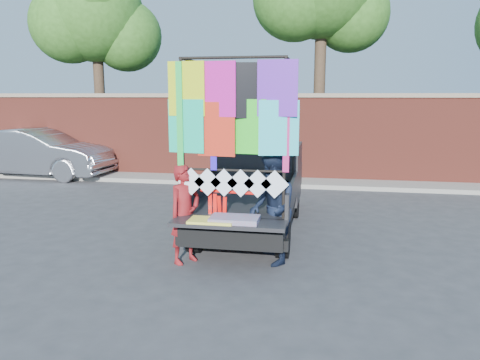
% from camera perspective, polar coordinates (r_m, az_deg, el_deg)
% --- Properties ---
extents(ground, '(90.00, 90.00, 0.00)m').
position_cam_1_polar(ground, '(7.65, 0.41, -9.25)').
color(ground, '#38383A').
rests_on(ground, ground).
extents(brick_wall, '(30.00, 0.45, 2.61)m').
position_cam_1_polar(brick_wall, '(14.21, 5.34, 5.29)').
color(brick_wall, maroon).
rests_on(brick_wall, ground).
extents(curb, '(30.00, 1.20, 0.12)m').
position_cam_1_polar(curb, '(13.69, 4.99, -0.24)').
color(curb, gray).
rests_on(curb, ground).
extents(tree_left, '(4.20, 3.30, 7.05)m').
position_cam_1_polar(tree_left, '(17.26, -17.25, 18.40)').
color(tree_left, '#38281C').
rests_on(tree_left, ground).
extents(pickup_truck, '(1.97, 4.94, 3.11)m').
position_cam_1_polar(pickup_truck, '(9.38, 1.99, -0.61)').
color(pickup_truck, black).
rests_on(pickup_truck, ground).
extents(sedan, '(4.71, 1.81, 1.53)m').
position_cam_1_polar(sedan, '(16.02, -23.35, 3.04)').
color(sedan, '#A2A3A9').
rests_on(sedan, ground).
extents(woman, '(0.61, 0.67, 1.54)m').
position_cam_1_polar(woman, '(7.23, -6.71, -4.12)').
color(woman, maroon).
rests_on(woman, ground).
extents(man, '(0.88, 1.00, 1.72)m').
position_cam_1_polar(man, '(7.13, 3.95, -3.52)').
color(man, black).
rests_on(man, ground).
extents(streamer_bundle, '(0.89, 0.15, 0.62)m').
position_cam_1_polar(streamer_bundle, '(7.13, -2.22, -2.83)').
color(streamer_bundle, '#FC140D').
rests_on(streamer_bundle, ground).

